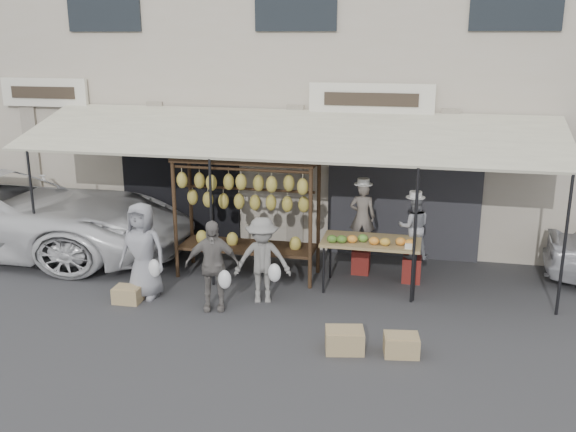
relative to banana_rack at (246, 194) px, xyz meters
name	(u,v)px	position (x,y,z in m)	size (l,w,h in m)	color
ground_plane	(249,316)	(0.53, -1.73, -1.57)	(90.00, 90.00, 0.00)	#2D2D30
shophouse	(322,65)	(0.53, 4.77, 2.08)	(24.00, 6.15, 7.30)	#B5AA9A
awning	(282,135)	(0.54, 0.55, 1.00)	(10.00, 2.35, 2.92)	beige
banana_rack	(246,194)	(0.00, 0.00, 0.00)	(2.60, 0.90, 2.24)	black
produce_table	(371,243)	(2.29, -0.20, -0.69)	(1.70, 0.90, 1.04)	#9D8852
vendor_left	(362,217)	(2.04, 0.61, -0.47)	(0.47, 0.31, 1.29)	slate
vendor_right	(414,227)	(2.99, 0.37, -0.53)	(0.56, 0.44, 1.15)	#92949C
customer_left	(143,251)	(-1.43, -1.34, -0.74)	(0.81, 0.53, 1.66)	gray
customer_mid	(212,265)	(-0.12, -1.57, -0.82)	(0.88, 0.37, 1.51)	slate
customer_right	(262,260)	(0.59, -1.10, -0.84)	(0.95, 0.54, 1.47)	gray
stool_left	(361,261)	(2.04, 0.61, -1.34)	(0.32, 0.32, 0.46)	maroon
stool_right	(412,269)	(2.99, 0.37, -1.34)	(0.33, 0.33, 0.46)	maroon
crate_near_a	(345,340)	(2.17, -2.55, -1.41)	(0.54, 0.41, 0.32)	tan
crate_near_b	(401,345)	(2.97, -2.49, -1.42)	(0.48, 0.37, 0.29)	tan
crate_far	(128,295)	(-1.62, -1.63, -1.43)	(0.45, 0.34, 0.27)	tan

